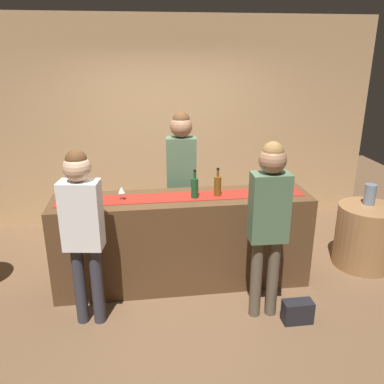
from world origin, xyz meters
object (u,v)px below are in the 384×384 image
(bartender, at_px, (182,170))
(wine_bottle_amber, at_px, (218,186))
(wine_glass_mid_counter, at_px, (121,190))
(wine_bottle_green, at_px, (195,187))
(round_side_table, at_px, (365,236))
(customer_sipping, at_px, (269,213))
(handbag, at_px, (297,312))
(customer_browsing, at_px, (82,222))
(wine_glass_near_customer, at_px, (261,182))
(vase_on_side_table, at_px, (370,194))

(bartender, bearing_deg, wine_bottle_amber, 123.38)
(wine_glass_mid_counter, bearing_deg, wine_bottle_amber, -0.41)
(wine_bottle_green, relative_size, round_side_table, 0.41)
(wine_bottle_amber, height_order, customer_sipping, customer_sipping)
(customer_sipping, distance_m, handbag, 1.01)
(wine_bottle_green, xyz_separation_m, customer_browsing, (-1.06, -0.53, -0.08))
(wine_glass_mid_counter, bearing_deg, handbag, -27.65)
(wine_bottle_green, relative_size, customer_browsing, 0.18)
(wine_bottle_amber, height_order, wine_glass_near_customer, wine_bottle_amber)
(customer_browsing, bearing_deg, wine_glass_near_customer, 28.34)
(bartender, bearing_deg, wine_glass_near_customer, 153.34)
(wine_bottle_green, bearing_deg, wine_glass_near_customer, 8.65)
(wine_glass_near_customer, bearing_deg, customer_browsing, -160.37)
(wine_glass_near_customer, xyz_separation_m, round_side_table, (1.32, 0.02, -0.73))
(customer_sipping, relative_size, handbag, 6.11)
(round_side_table, bearing_deg, vase_on_side_table, 69.41)
(customer_sipping, bearing_deg, wine_glass_near_customer, 80.33)
(bartender, relative_size, customer_browsing, 1.07)
(bartender, height_order, handbag, bartender)
(wine_bottle_amber, distance_m, wine_glass_mid_counter, 0.98)
(wine_glass_near_customer, xyz_separation_m, bartender, (-0.79, 0.51, 0.02))
(wine_bottle_green, height_order, vase_on_side_table, wine_bottle_green)
(vase_on_side_table, xyz_separation_m, handbag, (-1.21, -1.01, -0.75))
(customer_browsing, xyz_separation_m, vase_on_side_table, (3.14, 0.73, -0.17))
(wine_glass_near_customer, xyz_separation_m, handbag, (0.13, -0.92, -0.99))
(customer_browsing, bearing_deg, handbag, 0.50)
(handbag, bearing_deg, customer_sipping, 150.52)
(customer_browsing, height_order, handbag, customer_browsing)
(handbag, bearing_deg, round_side_table, 38.33)
(wine_glass_mid_counter, height_order, bartender, bartender)
(vase_on_side_table, bearing_deg, bartender, 168.94)
(customer_browsing, bearing_deg, round_side_table, 20.65)
(customer_browsing, height_order, round_side_table, customer_browsing)
(wine_bottle_amber, height_order, round_side_table, wine_bottle_amber)
(wine_bottle_amber, distance_m, bartender, 0.67)
(bartender, xyz_separation_m, customer_sipping, (0.64, -1.27, -0.06))
(wine_bottle_green, bearing_deg, bartender, 95.86)
(wine_bottle_green, distance_m, round_side_table, 2.18)
(wine_bottle_green, xyz_separation_m, wine_glass_near_customer, (0.73, 0.11, -0.01))
(customer_sipping, bearing_deg, wine_glass_mid_counter, 154.67)
(customer_browsing, relative_size, round_side_table, 2.25)
(wine_glass_near_customer, bearing_deg, handbag, -81.65)
(wine_bottle_amber, height_order, customer_browsing, customer_browsing)
(wine_glass_near_customer, distance_m, customer_sipping, 0.77)
(bartender, distance_m, customer_sipping, 1.42)
(wine_bottle_amber, xyz_separation_m, customer_browsing, (-1.30, -0.55, -0.08))
(bartender, distance_m, handbag, 1.98)
(bartender, bearing_deg, handbag, 129.24)
(wine_glass_near_customer, relative_size, customer_sipping, 0.08)
(wine_bottle_green, distance_m, handbag, 1.55)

